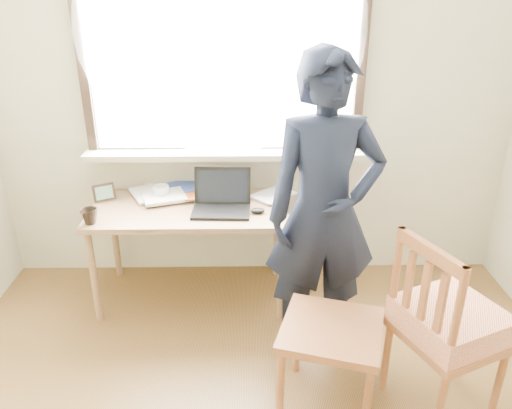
{
  "coord_description": "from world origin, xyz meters",
  "views": [
    {
      "loc": [
        -0.04,
        -1.27,
        1.98
      ],
      "look_at": [
        -0.01,
        0.95,
        0.99
      ],
      "focal_mm": 35.0,
      "sensor_mm": 36.0,
      "label": 1
    }
  ],
  "objects_px": {
    "person": "(324,212)",
    "laptop": "(222,200)",
    "desk": "(190,217)",
    "side_chair": "(447,323)",
    "mug_dark": "(90,216)",
    "work_chair": "(331,339)",
    "mug_white": "(161,192)"
  },
  "relations": [
    {
      "from": "work_chair",
      "to": "person",
      "type": "bearing_deg",
      "value": 89.03
    },
    {
      "from": "desk",
      "to": "side_chair",
      "type": "relative_size",
      "value": 1.3
    },
    {
      "from": "desk",
      "to": "person",
      "type": "height_order",
      "value": "person"
    },
    {
      "from": "desk",
      "to": "mug_dark",
      "type": "distance_m",
      "value": 0.62
    },
    {
      "from": "mug_dark",
      "to": "mug_white",
      "type": "bearing_deg",
      "value": 45.34
    },
    {
      "from": "mug_white",
      "to": "work_chair",
      "type": "distance_m",
      "value": 1.51
    },
    {
      "from": "mug_white",
      "to": "mug_dark",
      "type": "xyz_separation_m",
      "value": [
        -0.36,
        -0.37,
        0.0
      ]
    },
    {
      "from": "mug_white",
      "to": "mug_dark",
      "type": "height_order",
      "value": "mug_dark"
    },
    {
      "from": "laptop",
      "to": "side_chair",
      "type": "xyz_separation_m",
      "value": [
        1.1,
        -0.97,
        -0.22
      ]
    },
    {
      "from": "mug_white",
      "to": "mug_dark",
      "type": "relative_size",
      "value": 1.12
    },
    {
      "from": "desk",
      "to": "side_chair",
      "type": "xyz_separation_m",
      "value": [
        1.31,
        -0.99,
        -0.09
      ]
    },
    {
      "from": "desk",
      "to": "mug_white",
      "type": "xyz_separation_m",
      "value": [
        -0.2,
        0.14,
        0.11
      ]
    },
    {
      "from": "person",
      "to": "laptop",
      "type": "bearing_deg",
      "value": 135.09
    },
    {
      "from": "mug_white",
      "to": "person",
      "type": "bearing_deg",
      "value": -33.35
    },
    {
      "from": "laptop",
      "to": "work_chair",
      "type": "bearing_deg",
      "value": -59.36
    },
    {
      "from": "laptop",
      "to": "mug_white",
      "type": "height_order",
      "value": "laptop"
    },
    {
      "from": "desk",
      "to": "mug_white",
      "type": "distance_m",
      "value": 0.27
    },
    {
      "from": "person",
      "to": "mug_white",
      "type": "bearing_deg",
      "value": 141.55
    },
    {
      "from": "desk",
      "to": "person",
      "type": "xyz_separation_m",
      "value": [
        0.78,
        -0.5,
        0.26
      ]
    },
    {
      "from": "work_chair",
      "to": "side_chair",
      "type": "xyz_separation_m",
      "value": [
        0.54,
        -0.02,
        0.1
      ]
    },
    {
      "from": "laptop",
      "to": "mug_dark",
      "type": "relative_size",
      "value": 3.66
    },
    {
      "from": "side_chair",
      "to": "person",
      "type": "relative_size",
      "value": 0.56
    },
    {
      "from": "mug_dark",
      "to": "person",
      "type": "relative_size",
      "value": 0.06
    },
    {
      "from": "mug_dark",
      "to": "side_chair",
      "type": "xyz_separation_m",
      "value": [
        1.88,
        -0.76,
        -0.21
      ]
    },
    {
      "from": "mug_dark",
      "to": "laptop",
      "type": "bearing_deg",
      "value": 14.55
    },
    {
      "from": "work_chair",
      "to": "side_chair",
      "type": "relative_size",
      "value": 0.6
    },
    {
      "from": "mug_dark",
      "to": "person",
      "type": "height_order",
      "value": "person"
    },
    {
      "from": "work_chair",
      "to": "mug_dark",
      "type": "bearing_deg",
      "value": 150.71
    },
    {
      "from": "laptop",
      "to": "person",
      "type": "distance_m",
      "value": 0.75
    },
    {
      "from": "mug_white",
      "to": "mug_dark",
      "type": "distance_m",
      "value": 0.52
    },
    {
      "from": "person",
      "to": "work_chair",
      "type": "bearing_deg",
      "value": -96.07
    },
    {
      "from": "desk",
      "to": "mug_dark",
      "type": "bearing_deg",
      "value": -157.86
    }
  ]
}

